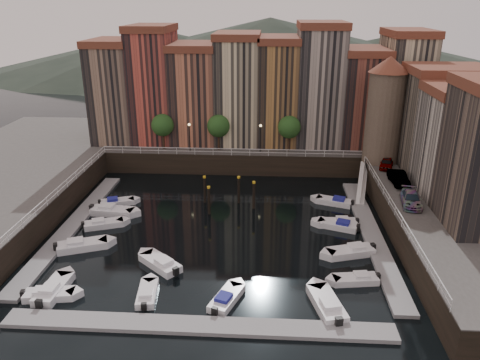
# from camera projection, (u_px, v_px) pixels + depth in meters

# --- Properties ---
(ground) EXTENTS (200.00, 200.00, 0.00)m
(ground) POSITION_uv_depth(u_px,v_px,m) (220.00, 226.00, 51.45)
(ground) COLOR black
(ground) RESTS_ON ground
(quay_far) EXTENTS (80.00, 20.00, 3.00)m
(quay_far) POSITION_uv_depth(u_px,v_px,m) (236.00, 145.00, 75.10)
(quay_far) COLOR black
(quay_far) RESTS_ON ground
(dock_left) EXTENTS (2.00, 28.00, 0.35)m
(dock_left) POSITION_uv_depth(u_px,v_px,m) (73.00, 225.00, 51.39)
(dock_left) COLOR gray
(dock_left) RESTS_ON ground
(dock_right) EXTENTS (2.00, 28.00, 0.35)m
(dock_right) POSITION_uv_depth(u_px,v_px,m) (371.00, 234.00, 49.52)
(dock_right) COLOR gray
(dock_right) RESTS_ON ground
(dock_near) EXTENTS (30.00, 2.00, 0.35)m
(dock_near) POSITION_uv_depth(u_px,v_px,m) (197.00, 326.00, 35.57)
(dock_near) COLOR gray
(dock_near) RESTS_ON ground
(mountains) EXTENTS (145.00, 100.00, 18.00)m
(mountains) POSITION_uv_depth(u_px,v_px,m) (260.00, 50.00, 150.84)
(mountains) COLOR #2D382D
(mountains) RESTS_ON ground
(far_terrace) EXTENTS (48.70, 10.30, 17.50)m
(far_terrace) POSITION_uv_depth(u_px,v_px,m) (257.00, 89.00, 69.16)
(far_terrace) COLOR #896C57
(far_terrace) RESTS_ON quay_far
(right_terrace) EXTENTS (9.30, 24.30, 14.00)m
(right_terrace) POSITION_uv_depth(u_px,v_px,m) (469.00, 137.00, 50.00)
(right_terrace) COLOR #6C6152
(right_terrace) RESTS_ON quay_right
(corner_tower) EXTENTS (5.20, 5.20, 13.80)m
(corner_tower) POSITION_uv_depth(u_px,v_px,m) (385.00, 109.00, 60.10)
(corner_tower) COLOR #6B5B4C
(corner_tower) RESTS_ON quay_right
(promenade_trees) EXTENTS (21.20, 3.20, 5.20)m
(promenade_trees) POSITION_uv_depth(u_px,v_px,m) (223.00, 126.00, 66.08)
(promenade_trees) COLOR black
(promenade_trees) RESTS_ON quay_far
(street_lamps) EXTENTS (10.36, 0.36, 4.18)m
(street_lamps) POSITION_uv_depth(u_px,v_px,m) (225.00, 133.00, 65.38)
(street_lamps) COLOR black
(street_lamps) RESTS_ON quay_far
(railings) EXTENTS (36.08, 34.04, 0.52)m
(railings) POSITION_uv_depth(u_px,v_px,m) (224.00, 178.00, 54.63)
(railings) COLOR white
(railings) RESTS_ON ground
(gangway) EXTENTS (2.78, 8.32, 3.73)m
(gangway) POSITION_uv_depth(u_px,v_px,m) (362.00, 181.00, 59.08)
(gangway) COLOR white
(gangway) RESTS_ON ground
(mooring_pilings) EXTENTS (6.40, 3.78, 3.78)m
(mooring_pilings) POSITION_uv_depth(u_px,v_px,m) (227.00, 194.00, 55.73)
(mooring_pilings) COLOR black
(mooring_pilings) RESTS_ON ground
(boat_left_0) EXTENTS (4.43, 2.15, 1.00)m
(boat_left_0) POSITION_uv_depth(u_px,v_px,m) (48.00, 294.00, 39.04)
(boat_left_0) COLOR white
(boat_left_0) RESTS_ON ground
(boat_left_1) EXTENTS (5.19, 3.49, 1.17)m
(boat_left_1) POSITION_uv_depth(u_px,v_px,m) (81.00, 245.00, 46.71)
(boat_left_1) COLOR white
(boat_left_1) RESTS_ON ground
(boat_left_2) EXTENTS (4.49, 2.96, 1.01)m
(boat_left_2) POSITION_uv_depth(u_px,v_px,m) (103.00, 224.00, 51.27)
(boat_left_2) COLOR white
(boat_left_2) RESTS_ON ground
(boat_left_3) EXTENTS (5.36, 2.39, 1.21)m
(boat_left_3) POSITION_uv_depth(u_px,v_px,m) (112.00, 211.00, 54.24)
(boat_left_3) COLOR white
(boat_left_3) RESTS_ON ground
(boat_left_4) EXTENTS (4.33, 2.77, 0.97)m
(boat_left_4) POSITION_uv_depth(u_px,v_px,m) (116.00, 202.00, 56.85)
(boat_left_4) COLOR white
(boat_left_4) RESTS_ON ground
(boat_right_0) EXTENTS (4.28, 2.07, 0.96)m
(boat_right_0) POSITION_uv_depth(u_px,v_px,m) (356.00, 279.00, 41.18)
(boat_right_0) COLOR white
(boat_right_0) RESTS_ON ground
(boat_right_1) EXTENTS (5.04, 3.05, 1.13)m
(boat_right_1) POSITION_uv_depth(u_px,v_px,m) (351.00, 251.00, 45.59)
(boat_right_1) COLOR white
(boat_right_1) RESTS_ON ground
(boat_right_2) EXTENTS (4.60, 3.02, 1.04)m
(boat_right_2) POSITION_uv_depth(u_px,v_px,m) (339.00, 225.00, 50.96)
(boat_right_2) COLOR white
(boat_right_2) RESTS_ON ground
(boat_right_3) EXTENTS (4.53, 1.84, 1.03)m
(boat_right_3) POSITION_uv_depth(u_px,v_px,m) (338.00, 223.00, 51.53)
(boat_right_3) COLOR white
(boat_right_3) RESTS_ON ground
(boat_right_4) EXTENTS (4.63, 3.02, 1.04)m
(boat_right_4) POSITION_uv_depth(u_px,v_px,m) (335.00, 202.00, 56.91)
(boat_right_4) COLOR white
(boat_right_4) RESTS_ON ground
(boat_near_0) EXTENTS (2.00, 4.91, 1.12)m
(boat_near_0) POSITION_uv_depth(u_px,v_px,m) (53.00, 290.00, 39.62)
(boat_near_0) COLOR white
(boat_near_0) RESTS_ON ground
(boat_near_1) EXTENTS (1.96, 4.23, 0.95)m
(boat_near_1) POSITION_uv_depth(u_px,v_px,m) (147.00, 294.00, 39.14)
(boat_near_1) COLOR white
(boat_near_1) RESTS_ON ground
(boat_near_2) EXTENTS (2.96, 4.49, 1.01)m
(boat_near_2) POSITION_uv_depth(u_px,v_px,m) (226.00, 299.00, 38.48)
(boat_near_2) COLOR white
(boat_near_2) RESTS_ON ground
(boat_near_3) EXTENTS (3.04, 5.39, 1.21)m
(boat_near_3) POSITION_uv_depth(u_px,v_px,m) (327.00, 305.00, 37.61)
(boat_near_3) COLOR white
(boat_near_3) RESTS_ON ground
(car_a) EXTENTS (2.61, 4.16, 1.32)m
(car_a) POSITION_uv_depth(u_px,v_px,m) (386.00, 164.00, 59.91)
(car_a) COLOR gray
(car_a) RESTS_ON quay_right
(car_b) EXTENTS (1.78, 4.57, 1.48)m
(car_b) POSITION_uv_depth(u_px,v_px,m) (399.00, 179.00, 54.65)
(car_b) COLOR gray
(car_b) RESTS_ON quay_right
(car_c) EXTENTS (2.54, 4.90, 1.36)m
(car_c) POSITION_uv_depth(u_px,v_px,m) (411.00, 200.00, 49.14)
(car_c) COLOR gray
(car_c) RESTS_ON quay_right
(boat_extra_629) EXTENTS (4.63, 4.42, 1.13)m
(boat_extra_629) POSITION_uv_depth(u_px,v_px,m) (161.00, 263.00, 43.53)
(boat_extra_629) COLOR white
(boat_extra_629) RESTS_ON ground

